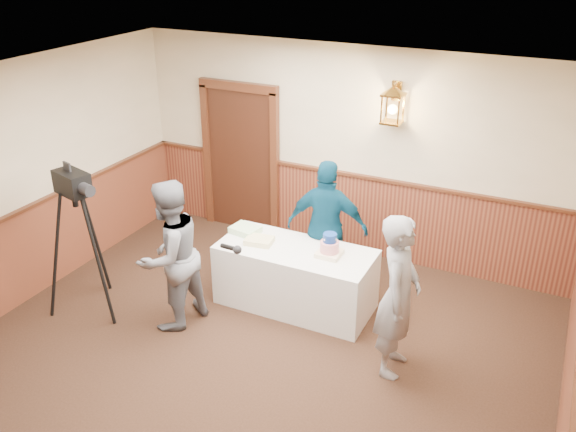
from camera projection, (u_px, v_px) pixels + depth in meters
name	position (u px, v px, depth m)	size (l,w,h in m)	color
ground	(210.00, 406.00, 5.73)	(7.00, 7.00, 0.00)	black
room_shell	(223.00, 241.00, 5.47)	(6.02, 7.02, 2.81)	#C2B592
display_table	(295.00, 277.00, 7.12)	(1.80, 0.80, 0.75)	silver
tiered_cake	(330.00, 247.00, 6.77)	(0.27, 0.27, 0.27)	#F6E0BA
sheet_cake_yellow	(259.00, 241.00, 7.07)	(0.31, 0.24, 0.06)	#DFCE85
sheet_cake_green	(245.00, 230.00, 7.31)	(0.33, 0.26, 0.08)	#99CC90
interviewer	(170.00, 256.00, 6.58)	(1.51, 0.95, 1.72)	slate
baker	(398.00, 296.00, 5.88)	(0.62, 0.41, 1.71)	gray
assistant_p	(327.00, 227.00, 7.26)	(0.98, 0.41, 1.67)	#093851
tv_camera_rig	(83.00, 251.00, 6.86)	(0.68, 0.63, 1.73)	black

